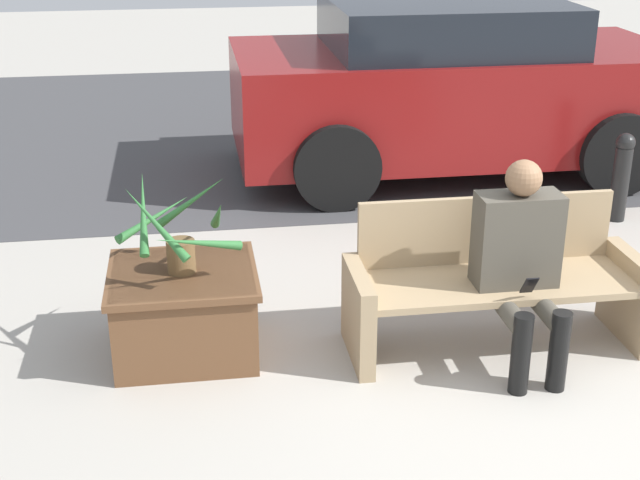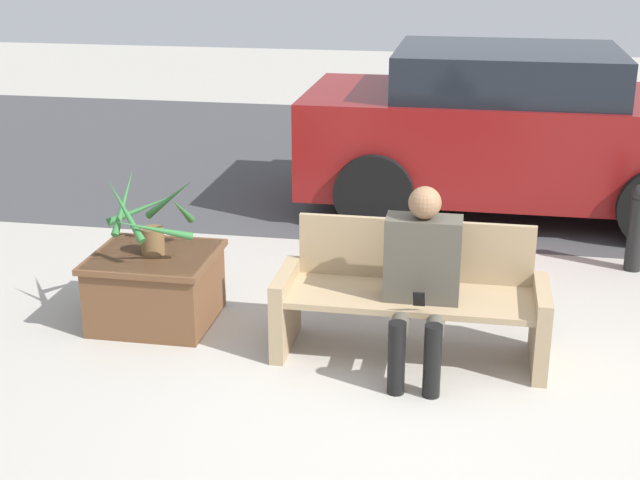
# 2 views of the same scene
# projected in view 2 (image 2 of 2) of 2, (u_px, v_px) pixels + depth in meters

# --- Properties ---
(ground_plane) EXTENTS (30.00, 30.00, 0.00)m
(ground_plane) POSITION_uv_depth(u_px,v_px,m) (417.00, 403.00, 5.12)
(ground_plane) COLOR #ADA89E
(road_surface) EXTENTS (20.00, 6.00, 0.01)m
(road_surface) POSITION_uv_depth(u_px,v_px,m) (454.00, 161.00, 10.36)
(road_surface) COLOR #424244
(road_surface) RESTS_ON ground_plane
(bench) EXTENTS (1.69, 0.58, 0.82)m
(bench) POSITION_uv_depth(u_px,v_px,m) (411.00, 297.00, 5.62)
(bench) COLOR tan
(bench) RESTS_ON ground_plane
(person_seated) EXTENTS (0.46, 0.61, 1.14)m
(person_seated) POSITION_uv_depth(u_px,v_px,m) (421.00, 273.00, 5.35)
(person_seated) COLOR #4C473D
(person_seated) RESTS_ON ground_plane
(planter_box) EXTENTS (0.83, 0.77, 0.50)m
(planter_box) POSITION_uv_depth(u_px,v_px,m) (156.00, 285.00, 6.10)
(planter_box) COLOR brown
(planter_box) RESTS_ON ground_plane
(potted_plant) EXTENTS (0.70, 0.71, 0.55)m
(potted_plant) POSITION_uv_depth(u_px,v_px,m) (151.00, 221.00, 5.95)
(potted_plant) COLOR brown
(potted_plant) RESTS_ON planter_box
(parked_car) EXTENTS (3.89, 1.98, 1.53)m
(parked_car) POSITION_uv_depth(u_px,v_px,m) (512.00, 130.00, 8.37)
(parked_car) COLOR maroon
(parked_car) RESTS_ON ground_plane
(bollard_post) EXTENTS (0.15, 0.15, 0.71)m
(bollard_post) POSITION_uv_depth(u_px,v_px,m) (637.00, 225.00, 6.98)
(bollard_post) COLOR black
(bollard_post) RESTS_ON ground_plane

